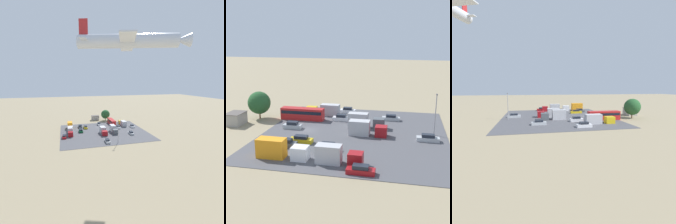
{
  "view_description": "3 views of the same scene",
  "coord_description": "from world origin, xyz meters",
  "views": [
    {
      "loc": [
        19.62,
        97.28,
        26.9
      ],
      "look_at": [
        0.78,
        29.6,
        14.09
      ],
      "focal_mm": 28.0,
      "sensor_mm": 36.0,
      "label": 1
    },
    {
      "loc": [
        65.56,
        21.73,
        21.92
      ],
      "look_at": [
        0.86,
        7.23,
        4.97
      ],
      "focal_mm": 50.0,
      "sensor_mm": 36.0,
      "label": 2
    },
    {
      "loc": [
        -63.95,
        20.5,
        11.17
      ],
      "look_at": [
        -5.97,
        9.3,
        2.81
      ],
      "focal_mm": 28.0,
      "sensor_mm": 36.0,
      "label": 3
    }
  ],
  "objects": [
    {
      "name": "ground_plane",
      "position": [
        0.0,
        0.0,
        0.0
      ],
      "size": [
        400.0,
        400.0,
        0.0
      ],
      "primitive_type": "plane",
      "color": "gray"
    },
    {
      "name": "parking_lot_surface",
      "position": [
        0.0,
        10.82,
        0.04
      ],
      "size": [
        44.15,
        39.99,
        0.08
      ],
      "color": "#4C4C51",
      "rests_on": "ground"
    },
    {
      "name": "shed_building",
      "position": [
        -0.66,
        -18.76,
        1.5
      ],
      "size": [
        5.07,
        3.87,
        2.99
      ],
      "color": "#9E998E",
      "rests_on": "ground"
    },
    {
      "name": "bus",
      "position": [
        -8.31,
        -4.2,
        1.7
      ],
      "size": [
        2.63,
        11.1,
        3.01
      ],
      "color": "red",
      "rests_on": "ground"
    },
    {
      "name": "parked_car_0",
      "position": [
        -0.39,
        -3.97,
        0.77
      ],
      "size": [
        1.89,
        4.31,
        1.65
      ],
      "rotation": [
        0.0,
        0.0,
        3.14
      ],
      "color": "#ADB2B7",
      "rests_on": "ground"
    },
    {
      "name": "parked_car_1",
      "position": [
        -12.38,
        18.16,
        0.7
      ],
      "size": [
        1.73,
        4.44,
        1.49
      ],
      "rotation": [
        0.0,
        0.0,
        3.14
      ],
      "color": "#ADB2B7",
      "rests_on": "ground"
    },
    {
      "name": "parked_car_2",
      "position": [
        8.44,
        1.2,
        0.71
      ],
      "size": [
        1.8,
        4.78,
        1.51
      ],
      "color": "gold",
      "rests_on": "ground"
    },
    {
      "name": "parked_car_3",
      "position": [
        11.7,
        7.65,
        0.75
      ],
      "size": [
        1.92,
        4.47,
        1.6
      ],
      "color": "#0C4723",
      "rests_on": "ground"
    },
    {
      "name": "parked_car_4",
      "position": [
        -9.38,
        5.78,
        0.76
      ],
      "size": [
        1.86,
        4.28,
        1.63
      ],
      "color": "silver",
      "rests_on": "ground"
    },
    {
      "name": "parked_car_5",
      "position": [
        11.24,
        -1.06,
        0.76
      ],
      "size": [
        1.91,
        4.46,
        1.62
      ],
      "color": "#4C5156",
      "rests_on": "ground"
    },
    {
      "name": "parked_car_6",
      "position": [
        2.02,
        26.54,
        0.72
      ],
      "size": [
        1.72,
        4.61,
        1.54
      ],
      "color": "#ADB2B7",
      "rests_on": "ground"
    },
    {
      "name": "parked_car_7",
      "position": [
        -17.84,
        5.83,
        0.7
      ],
      "size": [
        1.84,
        4.32,
        1.5
      ],
      "rotation": [
        0.0,
        0.0,
        3.14
      ],
      "color": "silver",
      "rests_on": "ground"
    },
    {
      "name": "parked_car_8",
      "position": [
        20.2,
        15.25,
        0.7
      ],
      "size": [
        1.73,
        4.62,
        1.5
      ],
      "color": "maroon",
      "rests_on": "ground"
    },
    {
      "name": "parked_truck_0",
      "position": [
        16.88,
        0.08,
        1.68
      ],
      "size": [
        2.57,
        9.39,
        3.5
      ],
      "color": "silver",
      "rests_on": "ground"
    },
    {
      "name": "parked_truck_1",
      "position": [
        0.91,
        13.39,
        1.57
      ],
      "size": [
        2.55,
        8.22,
        3.25
      ],
      "color": "maroon",
      "rests_on": "ground"
    },
    {
      "name": "parked_truck_2",
      "position": [
        17.19,
        10.57,
        1.58
      ],
      "size": [
        2.36,
        8.11,
        3.27
      ],
      "color": "maroon",
      "rests_on": "ground"
    },
    {
      "name": "parked_truck_3",
      "position": [
        -4.82,
        12.24,
        1.64
      ],
      "size": [
        2.38,
        8.51,
        3.41
      ],
      "color": "#4C5156",
      "rests_on": "ground"
    },
    {
      "name": "parked_truck_4",
      "position": [
        -14.06,
        0.23,
        1.44
      ],
      "size": [
        2.44,
        9.23,
        2.97
      ],
      "rotation": [
        0.0,
        0.0,
        3.14
      ],
      "color": "gold",
      "rests_on": "ground"
    },
    {
      "name": "tree_near_shed",
      "position": [
        -7.15,
        -15.6,
        4.19
      ],
      "size": [
        5.87,
        5.87,
        7.13
      ],
      "color": "brown",
      "rests_on": "ground"
    },
    {
      "name": "light_pole_lot_centre",
      "position": [
        -2.4,
        28.06,
        5.1
      ],
      "size": [
        0.9,
        0.28,
        9.18
      ],
      "color": "gray",
      "rests_on": "ground"
    }
  ]
}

